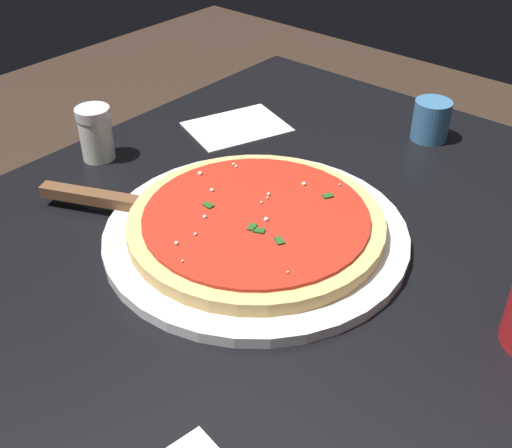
{
  "coord_description": "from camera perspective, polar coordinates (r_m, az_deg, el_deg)",
  "views": [
    {
      "loc": [
        -0.42,
        -0.35,
        1.19
      ],
      "look_at": [
        0.02,
        0.03,
        0.78
      ],
      "focal_mm": 44.8,
      "sensor_mm": 36.0,
      "label": 1
    }
  ],
  "objects": [
    {
      "name": "restaurant_table",
      "position": [
        0.8,
        0.66,
        -11.8
      ],
      "size": [
        0.97,
        0.75,
        0.76
      ],
      "color": "black",
      "rests_on": "ground_plane"
    },
    {
      "name": "pizza",
      "position": [
        0.71,
        -0.0,
        0.16
      ],
      "size": [
        0.29,
        0.29,
        0.02
      ],
      "color": "#DBB26B",
      "rests_on": "serving_plate"
    },
    {
      "name": "parmesan_shaker",
      "position": [
        0.89,
        -14.12,
        7.87
      ],
      "size": [
        0.05,
        0.05,
        0.07
      ],
      "color": "silver",
      "rests_on": "restaurant_table"
    },
    {
      "name": "pizza_server",
      "position": [
        0.77,
        -11.84,
        1.82
      ],
      "size": [
        0.13,
        0.22,
        0.01
      ],
      "color": "silver",
      "rests_on": "serving_plate"
    },
    {
      "name": "napkin_loose_left",
      "position": [
        0.96,
        -1.72,
        8.66
      ],
      "size": [
        0.17,
        0.15,
        0.0
      ],
      "primitive_type": "cube",
      "rotation": [
        0.0,
        0.0,
        -0.36
      ],
      "color": "white",
      "rests_on": "restaurant_table"
    },
    {
      "name": "serving_plate",
      "position": [
        0.72,
        0.0,
        -0.88
      ],
      "size": [
        0.34,
        0.34,
        0.01
      ],
      "primitive_type": "cylinder",
      "color": "white",
      "rests_on": "restaurant_table"
    },
    {
      "name": "cup_small_sauce",
      "position": [
        0.95,
        15.3,
        8.95
      ],
      "size": [
        0.05,
        0.05,
        0.06
      ],
      "primitive_type": "cylinder",
      "color": "teal",
      "rests_on": "restaurant_table"
    }
  ]
}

